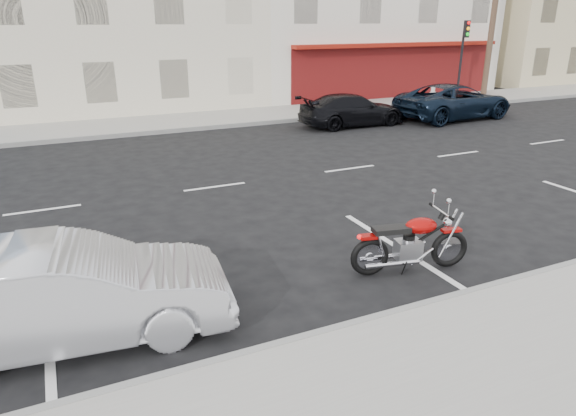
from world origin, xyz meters
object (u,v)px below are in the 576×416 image
(suv_far, at_px, (454,101))
(traffic_light, at_px, (463,50))
(utility_pole, at_px, (495,3))
(fire_hydrant, at_px, (433,93))
(motorcycle, at_px, (451,241))
(car_far, at_px, (352,110))
(sedan_silver, at_px, (69,294))

(suv_far, bearing_deg, traffic_light, -48.51)
(utility_pole, relative_size, traffic_light, 2.37)
(utility_pole, relative_size, fire_hydrant, 12.50)
(utility_pole, distance_m, fire_hydrant, 5.48)
(traffic_light, relative_size, motorcycle, 1.83)
(suv_far, bearing_deg, car_far, 80.03)
(sedan_silver, distance_m, car_far, 15.53)
(suv_far, xyz_separation_m, car_far, (-4.76, 0.49, -0.10))
(fire_hydrant, height_order, car_far, car_far)
(car_far, bearing_deg, utility_pole, -72.29)
(utility_pole, distance_m, sedan_silver, 25.80)
(motorcycle, xyz_separation_m, suv_far, (9.77, 10.88, 0.25))
(traffic_light, xyz_separation_m, sedan_silver, (-19.17, -13.91, -1.87))
(motorcycle, height_order, car_far, car_far)
(sedan_silver, bearing_deg, traffic_light, -47.11)
(fire_hydrant, relative_size, motorcycle, 0.35)
(utility_pole, height_order, car_far, utility_pole)
(traffic_light, height_order, sedan_silver, traffic_light)
(fire_hydrant, xyz_separation_m, sedan_silver, (-17.67, -14.08, 0.16))
(fire_hydrant, bearing_deg, traffic_light, -6.36)
(traffic_light, distance_m, motorcycle, 19.57)
(suv_far, relative_size, car_far, 1.21)
(fire_hydrant, relative_size, sedan_silver, 0.17)
(sedan_silver, bearing_deg, car_far, -38.25)
(sedan_silver, bearing_deg, motorcycle, -87.08)
(motorcycle, bearing_deg, car_far, 78.40)
(fire_hydrant, height_order, sedan_silver, sedan_silver)
(fire_hydrant, height_order, motorcycle, motorcycle)
(traffic_light, xyz_separation_m, suv_far, (-3.39, -3.46, -1.83))
(utility_pole, height_order, suv_far, utility_pole)
(utility_pole, xyz_separation_m, suv_far, (-5.39, -3.72, -4.01))
(suv_far, bearing_deg, fire_hydrant, -31.64)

